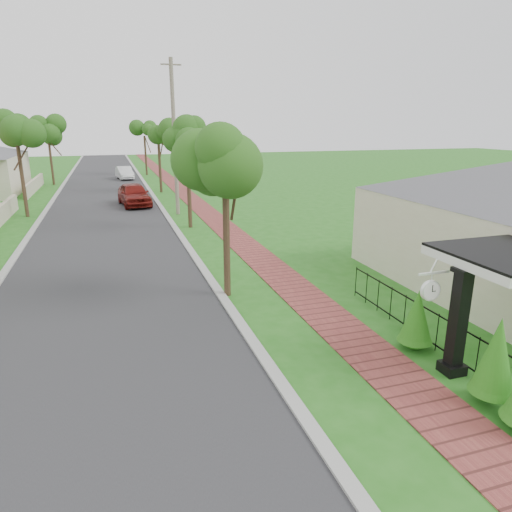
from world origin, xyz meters
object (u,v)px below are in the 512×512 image
porch_post (457,328)px  parked_car_white (125,173)px  near_tree (225,166)px  station_clock (431,289)px  parked_car_red (134,195)px  utility_pole (174,138)px

porch_post → parked_car_white: 41.77m
porch_post → near_tree: near_tree is taller
near_tree → station_clock: size_ratio=6.75×
parked_car_white → station_clock: size_ratio=4.86×
near_tree → station_clock: 7.12m
parked_car_red → parked_car_white: size_ratio=1.18×
station_clock → parked_car_red: bearing=101.6°
parked_car_white → station_clock: (5.05, -41.00, 1.32)m
parked_car_white → near_tree: size_ratio=0.72×
parked_car_white → station_clock: bearing=-90.5°
utility_pole → station_clock: bearing=-82.7°
porch_post → parked_car_white: bearing=97.6°
parked_car_white → utility_pole: 20.93m
porch_post → near_tree: size_ratio=0.47×
porch_post → station_clock: size_ratio=3.19×
parked_car_white → near_tree: (1.89, -35.04, 3.61)m
porch_post → parked_car_white: porch_post is taller
parked_car_white → parked_car_red: bearing=-97.5°
porch_post → parked_car_white: size_ratio=0.66×
porch_post → parked_car_white: (-5.55, 41.40, -0.49)m
parked_car_white → utility_pole: utility_pole is taller
parked_car_red → station_clock: 25.16m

